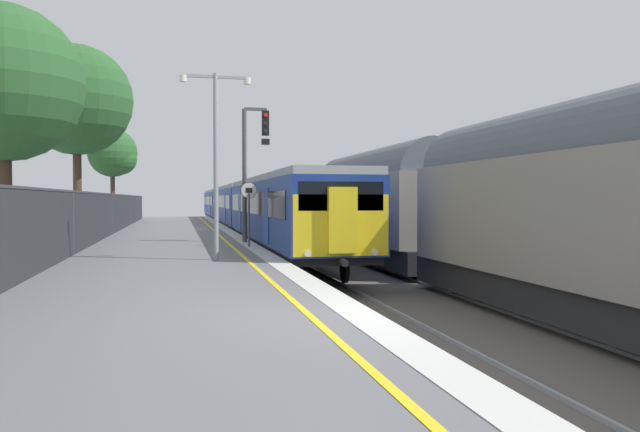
# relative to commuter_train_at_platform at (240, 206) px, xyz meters

# --- Properties ---
(ground) EXTENTS (17.40, 110.00, 1.21)m
(ground) POSITION_rel_commuter_train_at_platform_xyz_m (0.54, -37.21, -1.88)
(ground) COLOR slate
(commuter_train_at_platform) EXTENTS (2.83, 59.65, 3.81)m
(commuter_train_at_platform) POSITION_rel_commuter_train_at_platform_xyz_m (0.00, 0.00, 0.00)
(commuter_train_at_platform) COLOR navy
(commuter_train_at_platform) RESTS_ON ground
(freight_train_adjacent_track) EXTENTS (2.60, 28.23, 4.79)m
(freight_train_adjacent_track) POSITION_rel_commuter_train_at_platform_xyz_m (4.00, -27.47, 0.35)
(freight_train_adjacent_track) COLOR #232326
(freight_train_adjacent_track) RESTS_ON ground
(signal_gantry) EXTENTS (1.10, 0.24, 5.42)m
(signal_gantry) POSITION_rel_commuter_train_at_platform_xyz_m (-1.49, -20.76, 2.10)
(signal_gantry) COLOR #47474C
(signal_gantry) RESTS_ON ground
(speed_limit_sign) EXTENTS (0.59, 0.08, 2.35)m
(speed_limit_sign) POSITION_rel_commuter_train_at_platform_xyz_m (-1.85, -23.27, 0.25)
(speed_limit_sign) COLOR #59595B
(speed_limit_sign) RESTS_ON ground
(platform_lamp_mid) EXTENTS (2.00, 0.20, 5.31)m
(platform_lamp_mid) POSITION_rel_commuter_train_at_platform_xyz_m (-3.30, -28.03, 1.89)
(platform_lamp_mid) COLOR #93999E
(platform_lamp_mid) RESTS_ON ground
(background_tree_left) EXTENTS (4.63, 4.63, 7.48)m
(background_tree_left) POSITION_rel_commuter_train_at_platform_xyz_m (-9.31, -26.03, 3.78)
(background_tree_left) COLOR #473323
(background_tree_left) RESTS_ON ground
(background_tree_centre) EXTENTS (4.70, 4.70, 8.32)m
(background_tree_centre) POSITION_rel_commuter_train_at_platform_xyz_m (-8.49, -17.53, 4.54)
(background_tree_centre) COLOR #473323
(background_tree_centre) RESTS_ON ground
(background_tree_right) EXTENTS (3.46, 3.46, 6.77)m
(background_tree_right) POSITION_rel_commuter_train_at_platform_xyz_m (-8.80, 0.94, 3.66)
(background_tree_right) COLOR #473323
(background_tree_right) RESTS_ON ground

